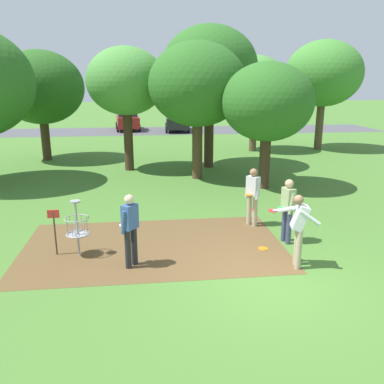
{
  "coord_description": "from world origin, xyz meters",
  "views": [
    {
      "loc": [
        -2.51,
        -7.4,
        4.11
      ],
      "look_at": [
        -1.17,
        3.75,
        1.0
      ],
      "focal_mm": 37.55,
      "sensor_mm": 36.0,
      "label": 1
    }
  ],
  "objects_px": {
    "frisbee_far_left": "(263,249)",
    "parked_car_leftmost": "(127,119)",
    "player_foreground_watching": "(130,226)",
    "tree_mid_left": "(126,82)",
    "tree_near_left": "(41,88)",
    "tree_mid_center": "(324,74)",
    "tree_far_center": "(197,85)",
    "disc_golf_basket": "(75,226)",
    "tree_near_right": "(210,68)",
    "player_waiting_left": "(299,226)",
    "player_throwing": "(288,207)",
    "tree_mid_right": "(268,103)",
    "frisbee_far_right": "(250,210)",
    "player_waiting_right": "(253,194)",
    "tree_far_left": "(255,84)",
    "parked_car_center_left": "(177,120)"
  },
  "relations": [
    {
      "from": "frisbee_far_left",
      "to": "parked_car_leftmost",
      "type": "xyz_separation_m",
      "value": [
        -4.29,
        26.42,
        0.91
      ]
    },
    {
      "from": "player_foreground_watching",
      "to": "frisbee_far_left",
      "type": "distance_m",
      "value": 3.47
    },
    {
      "from": "player_foreground_watching",
      "to": "tree_mid_left",
      "type": "relative_size",
      "value": 0.3
    },
    {
      "from": "tree_near_left",
      "to": "tree_mid_center",
      "type": "bearing_deg",
      "value": 5.83
    },
    {
      "from": "tree_far_center",
      "to": "disc_golf_basket",
      "type": "bearing_deg",
      "value": -117.41
    },
    {
      "from": "tree_near_right",
      "to": "frisbee_far_left",
      "type": "bearing_deg",
      "value": -91.31
    },
    {
      "from": "player_waiting_left",
      "to": "frisbee_far_left",
      "type": "xyz_separation_m",
      "value": [
        -0.45,
        1.06,
        -0.98
      ]
    },
    {
      "from": "player_throwing",
      "to": "tree_mid_right",
      "type": "xyz_separation_m",
      "value": [
        1.05,
        5.54,
        2.36
      ]
    },
    {
      "from": "tree_mid_left",
      "to": "tree_mid_right",
      "type": "distance_m",
      "value": 6.8
    },
    {
      "from": "disc_golf_basket",
      "to": "parked_car_leftmost",
      "type": "bearing_deg",
      "value": 89.24
    },
    {
      "from": "frisbee_far_right",
      "to": "tree_mid_right",
      "type": "bearing_deg",
      "value": 65.26
    },
    {
      "from": "tree_near_left",
      "to": "tree_mid_left",
      "type": "height_order",
      "value": "tree_near_left"
    },
    {
      "from": "player_foreground_watching",
      "to": "parked_car_leftmost",
      "type": "bearing_deg",
      "value": 92.13
    },
    {
      "from": "player_throwing",
      "to": "tree_far_center",
      "type": "height_order",
      "value": "tree_far_center"
    },
    {
      "from": "player_throwing",
      "to": "tree_near_right",
      "type": "relative_size",
      "value": 0.26
    },
    {
      "from": "player_throwing",
      "to": "tree_mid_center",
      "type": "relative_size",
      "value": 0.26
    },
    {
      "from": "tree_near_left",
      "to": "tree_mid_right",
      "type": "distance_m",
      "value": 12.23
    },
    {
      "from": "player_throwing",
      "to": "tree_near_left",
      "type": "bearing_deg",
      "value": 124.9
    },
    {
      "from": "player_waiting_right",
      "to": "tree_far_center",
      "type": "relative_size",
      "value": 0.3
    },
    {
      "from": "tree_far_left",
      "to": "frisbee_far_left",
      "type": "bearing_deg",
      "value": -104.05
    },
    {
      "from": "player_throwing",
      "to": "tree_far_left",
      "type": "xyz_separation_m",
      "value": [
        2.93,
        14.19,
        3.01
      ]
    },
    {
      "from": "tree_far_left",
      "to": "tree_near_left",
      "type": "bearing_deg",
      "value": -172.79
    },
    {
      "from": "player_throwing",
      "to": "player_waiting_right",
      "type": "distance_m",
      "value": 1.49
    },
    {
      "from": "tree_mid_center",
      "to": "tree_far_left",
      "type": "xyz_separation_m",
      "value": [
        -4.23,
        -0.14,
        -0.55
      ]
    },
    {
      "from": "tree_far_left",
      "to": "parked_car_leftmost",
      "type": "distance_m",
      "value": 14.6
    },
    {
      "from": "frisbee_far_left",
      "to": "tree_near_left",
      "type": "bearing_deg",
      "value": 121.94
    },
    {
      "from": "tree_near_left",
      "to": "parked_car_center_left",
      "type": "xyz_separation_m",
      "value": [
        8.06,
        12.18,
        -2.87
      ]
    },
    {
      "from": "disc_golf_basket",
      "to": "player_waiting_left",
      "type": "relative_size",
      "value": 0.81
    },
    {
      "from": "tree_mid_left",
      "to": "parked_car_center_left",
      "type": "bearing_deg",
      "value": 76.89
    },
    {
      "from": "tree_mid_left",
      "to": "parked_car_leftmost",
      "type": "distance_m",
      "value": 16.78
    },
    {
      "from": "tree_mid_right",
      "to": "parked_car_leftmost",
      "type": "height_order",
      "value": "tree_mid_right"
    },
    {
      "from": "tree_mid_left",
      "to": "tree_mid_center",
      "type": "height_order",
      "value": "tree_mid_center"
    },
    {
      "from": "player_foreground_watching",
      "to": "tree_near_left",
      "type": "bearing_deg",
      "value": 109.6
    },
    {
      "from": "frisbee_far_left",
      "to": "tree_mid_center",
      "type": "distance_m",
      "value": 17.28
    },
    {
      "from": "player_foreground_watching",
      "to": "player_waiting_right",
      "type": "height_order",
      "value": "same"
    },
    {
      "from": "parked_car_leftmost",
      "to": "tree_far_center",
      "type": "bearing_deg",
      "value": -78.87
    },
    {
      "from": "tree_far_center",
      "to": "tree_near_right",
      "type": "bearing_deg",
      "value": 69.25
    },
    {
      "from": "tree_mid_center",
      "to": "tree_far_center",
      "type": "distance_m",
      "value": 10.91
    },
    {
      "from": "tree_mid_left",
      "to": "tree_mid_center",
      "type": "relative_size",
      "value": 0.87
    },
    {
      "from": "tree_far_left",
      "to": "tree_far_center",
      "type": "bearing_deg",
      "value": -122.76
    },
    {
      "from": "player_waiting_left",
      "to": "tree_near_left",
      "type": "distance_m",
      "value": 16.77
    },
    {
      "from": "tree_near_left",
      "to": "parked_car_center_left",
      "type": "height_order",
      "value": "tree_near_left"
    },
    {
      "from": "tree_mid_left",
      "to": "frisbee_far_left",
      "type": "bearing_deg",
      "value": -69.89
    },
    {
      "from": "tree_mid_center",
      "to": "tree_mid_right",
      "type": "relative_size",
      "value": 1.34
    },
    {
      "from": "player_foreground_watching",
      "to": "parked_car_leftmost",
      "type": "height_order",
      "value": "parked_car_leftmost"
    },
    {
      "from": "player_throwing",
      "to": "player_foreground_watching",
      "type": "bearing_deg",
      "value": -166.65
    },
    {
      "from": "frisbee_far_right",
      "to": "tree_far_center",
      "type": "bearing_deg",
      "value": 103.57
    },
    {
      "from": "tree_near_right",
      "to": "tree_mid_left",
      "type": "relative_size",
      "value": 1.18
    },
    {
      "from": "player_foreground_watching",
      "to": "tree_far_center",
      "type": "bearing_deg",
      "value": 72.68
    },
    {
      "from": "frisbee_far_right",
      "to": "tree_mid_left",
      "type": "relative_size",
      "value": 0.05
    }
  ]
}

